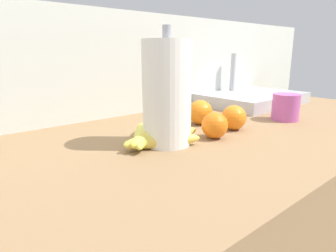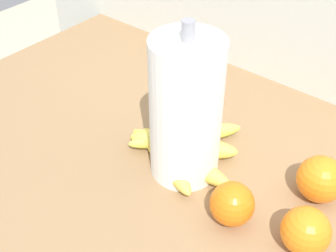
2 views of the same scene
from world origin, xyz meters
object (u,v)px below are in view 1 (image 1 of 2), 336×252
(orange_front, at_px, (234,118))
(sink_basin, at_px, (251,98))
(paper_towel_roll, at_px, (167,93))
(banana_bunch, at_px, (154,136))
(orange_right, at_px, (200,112))
(orange_far_right, at_px, (215,125))
(mug, at_px, (286,107))

(orange_front, bearing_deg, sink_basin, 27.99)
(orange_front, relative_size, paper_towel_roll, 0.26)
(banana_bunch, xyz_separation_m, sink_basin, (0.67, 0.18, 0.01))
(orange_right, relative_size, paper_towel_roll, 0.27)
(banana_bunch, distance_m, orange_far_right, 0.16)
(banana_bunch, height_order, orange_far_right, orange_far_right)
(sink_basin, bearing_deg, orange_right, -165.74)
(orange_far_right, bearing_deg, banana_bunch, 157.14)
(banana_bunch, bearing_deg, orange_front, -9.10)
(orange_right, relative_size, mug, 0.87)
(banana_bunch, relative_size, orange_front, 3.10)
(orange_far_right, bearing_deg, paper_towel_roll, 160.36)
(banana_bunch, height_order, sink_basin, sink_basin)
(orange_right, height_order, mug, mug)
(orange_front, distance_m, mug, 0.23)
(orange_front, distance_m, orange_right, 0.11)
(mug, bearing_deg, sink_basin, 54.22)
(orange_right, distance_m, mug, 0.29)
(banana_bunch, bearing_deg, sink_basin, 14.84)
(mug, bearing_deg, orange_far_right, 178.05)
(orange_right, distance_m, orange_far_right, 0.15)
(orange_far_right, bearing_deg, orange_front, 11.34)
(paper_towel_roll, bearing_deg, orange_right, 22.30)
(orange_far_right, distance_m, sink_basin, 0.57)
(orange_right, bearing_deg, paper_towel_roll, -157.70)
(paper_towel_roll, relative_size, mug, 3.19)
(banana_bunch, distance_m, sink_basin, 0.69)
(orange_right, relative_size, orange_far_right, 1.11)
(orange_right, bearing_deg, mug, -28.67)
(paper_towel_roll, bearing_deg, orange_front, -5.57)
(orange_right, bearing_deg, sink_basin, 14.26)
(paper_towel_roll, relative_size, sink_basin, 0.64)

